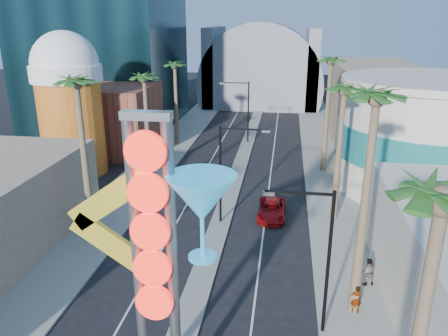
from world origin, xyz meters
TOP-DOWN VIEW (x-y plane):
  - sidewalk_west at (-9.50, 35.00)m, footprint 5.00×100.00m
  - sidewalk_east at (9.50, 35.00)m, footprint 5.00×100.00m
  - median at (0.00, 38.00)m, footprint 1.60×84.00m
  - brick_filler_west at (-16.00, 38.00)m, footprint 10.00×10.00m
  - filler_east at (16.00, 48.00)m, footprint 10.00×20.00m
  - beer_mug at (-17.00, 30.00)m, footprint 7.00×7.00m
  - turquoise_building at (18.00, 30.00)m, footprint 16.60×16.60m
  - canopy at (0.00, 72.00)m, footprint 22.00×16.00m
  - neon_sign at (0.82, 2.96)m, footprint 6.53×2.60m
  - streetlight_0 at (0.55, 20.00)m, footprint 3.79×0.25m
  - streetlight_1 at (-0.55, 44.00)m, footprint 3.79×0.25m
  - streetlight_2 at (6.72, 8.00)m, footprint 3.45×0.25m
  - palm_1 at (-9.00, 16.00)m, footprint 2.40×2.40m
  - palm_2 at (-9.00, 30.00)m, footprint 2.40×2.40m
  - palm_3 at (-9.00, 42.00)m, footprint 2.40×2.40m
  - palm_4 at (9.00, 0.00)m, footprint 2.40×2.40m
  - palm_5 at (9.00, 10.00)m, footprint 2.40×2.40m
  - palm_6 at (9.00, 22.00)m, footprint 2.40×2.40m
  - palm_7 at (9.00, 34.00)m, footprint 2.40×2.40m
  - red_pickup at (4.00, 21.70)m, footprint 2.24×4.79m
  - pedestrian_a at (9.07, 9.77)m, footprint 0.68×0.51m
  - pedestrian_b at (10.15, 12.65)m, footprint 0.95×0.80m

SIDE VIEW (x-z plane):
  - sidewalk_west at x=-9.50m, z-range 0.00..0.15m
  - sidewalk_east at x=9.50m, z-range 0.00..0.15m
  - median at x=0.00m, z-range 0.00..0.15m
  - red_pickup at x=4.00m, z-range 0.00..1.33m
  - pedestrian_a at x=9.07m, z-range 0.15..1.85m
  - pedestrian_b at x=10.15m, z-range 0.15..1.89m
  - brick_filler_west at x=-16.00m, z-range 0.00..8.00m
  - canopy at x=0.00m, z-range -6.69..15.31m
  - streetlight_2 at x=6.72m, z-range 0.83..8.83m
  - streetlight_0 at x=0.55m, z-range 0.88..8.88m
  - streetlight_1 at x=-0.55m, z-range 0.88..8.88m
  - filler_east at x=16.00m, z-range 0.00..10.00m
  - turquoise_building at x=18.00m, z-range -0.05..10.55m
  - neon_sign at x=0.82m, z-range 1.03..13.58m
  - beer_mug at x=-17.00m, z-range 0.59..15.09m
  - palm_2 at x=-9.00m, z-range 3.88..15.08m
  - palm_3 at x=-9.00m, z-range 3.88..15.08m
  - palm_6 at x=9.00m, z-range 4.08..15.78m
  - palm_4 at x=9.00m, z-range 4.28..16.48m
  - palm_1 at x=-9.00m, z-range 4.47..17.17m
  - palm_7 at x=9.00m, z-range 4.47..17.17m
  - palm_5 at x=9.00m, z-range 4.67..17.87m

